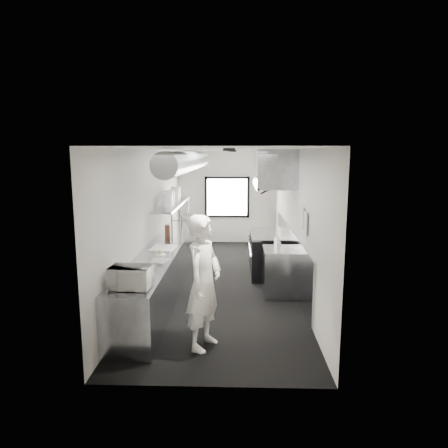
# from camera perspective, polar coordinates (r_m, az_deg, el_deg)

# --- Properties ---
(floor) EXTENTS (3.00, 8.00, 0.01)m
(floor) POSITION_cam_1_polar(r_m,az_deg,el_deg) (8.88, -0.24, -8.05)
(floor) COLOR black
(floor) RESTS_ON ground
(ceiling) EXTENTS (3.00, 8.00, 0.01)m
(ceiling) POSITION_cam_1_polar(r_m,az_deg,el_deg) (8.45, -0.25, 10.34)
(ceiling) COLOR white
(ceiling) RESTS_ON wall_back
(wall_back) EXTENTS (3.00, 0.02, 2.80)m
(wall_back) POSITION_cam_1_polar(r_m,az_deg,el_deg) (12.52, 0.43, 3.76)
(wall_back) COLOR beige
(wall_back) RESTS_ON floor
(wall_front) EXTENTS (3.00, 0.02, 2.80)m
(wall_front) POSITION_cam_1_polar(r_m,az_deg,el_deg) (4.65, -2.07, -6.76)
(wall_front) COLOR beige
(wall_front) RESTS_ON floor
(wall_left) EXTENTS (0.02, 8.00, 2.80)m
(wall_left) POSITION_cam_1_polar(r_m,az_deg,el_deg) (8.73, -10.13, 0.95)
(wall_left) COLOR beige
(wall_left) RESTS_ON floor
(wall_right) EXTENTS (0.02, 8.00, 2.80)m
(wall_right) POSITION_cam_1_polar(r_m,az_deg,el_deg) (8.63, 9.76, 0.85)
(wall_right) COLOR beige
(wall_right) RESTS_ON floor
(wall_cladding) EXTENTS (0.03, 5.50, 1.10)m
(wall_cladding) POSITION_cam_1_polar(r_m,az_deg,el_deg) (9.08, 9.22, -4.15)
(wall_cladding) COLOR gray
(wall_cladding) RESTS_ON wall_right
(hvac_duct) EXTENTS (0.40, 6.40, 0.40)m
(hvac_duct) POSITION_cam_1_polar(r_m,az_deg,el_deg) (8.90, -4.71, 8.67)
(hvac_duct) COLOR gray
(hvac_duct) RESTS_ON ceiling
(service_window) EXTENTS (1.36, 0.05, 1.25)m
(service_window) POSITION_cam_1_polar(r_m,az_deg,el_deg) (12.48, 0.42, 3.74)
(service_window) COLOR white
(service_window) RESTS_ON wall_back
(exhaust_hood) EXTENTS (0.81, 2.20, 0.88)m
(exhaust_hood) POSITION_cam_1_polar(r_m,az_deg,el_deg) (9.18, 6.83, 7.68)
(exhaust_hood) COLOR gray
(exhaust_hood) RESTS_ON ceiling
(prep_counter) EXTENTS (0.70, 6.00, 0.90)m
(prep_counter) POSITION_cam_1_polar(r_m,az_deg,el_deg) (8.39, -8.28, -6.01)
(prep_counter) COLOR gray
(prep_counter) RESTS_ON floor
(pass_shelf) EXTENTS (0.45, 3.00, 0.68)m
(pass_shelf) POSITION_cam_1_polar(r_m,az_deg,el_deg) (9.63, -7.13, 2.66)
(pass_shelf) COLOR gray
(pass_shelf) RESTS_ON prep_counter
(range) EXTENTS (0.88, 1.60, 0.94)m
(range) POSITION_cam_1_polar(r_m,az_deg,el_deg) (9.44, 6.24, -4.04)
(range) COLOR black
(range) RESTS_ON floor
(bottle_station) EXTENTS (0.65, 0.80, 0.90)m
(bottle_station) POSITION_cam_1_polar(r_m,az_deg,el_deg) (8.11, 7.77, -6.55)
(bottle_station) COLOR gray
(bottle_station) RESTS_ON floor
(far_work_table) EXTENTS (0.70, 1.20, 0.90)m
(far_work_table) POSITION_cam_1_polar(r_m,az_deg,el_deg) (11.95, -5.20, -1.18)
(far_work_table) COLOR gray
(far_work_table) RESTS_ON floor
(notice_sheet_a) EXTENTS (0.02, 0.28, 0.38)m
(notice_sheet_a) POSITION_cam_1_polar(r_m,az_deg,el_deg) (7.42, 10.83, 0.93)
(notice_sheet_a) COLOR beige
(notice_sheet_a) RESTS_ON wall_right
(notice_sheet_b) EXTENTS (0.02, 0.28, 0.38)m
(notice_sheet_b) POSITION_cam_1_polar(r_m,az_deg,el_deg) (7.09, 11.25, 0.09)
(notice_sheet_b) COLOR beige
(notice_sheet_b) RESTS_ON wall_right
(line_cook) EXTENTS (0.69, 0.81, 1.90)m
(line_cook) POSITION_cam_1_polar(r_m,az_deg,el_deg) (5.77, -2.82, -8.09)
(line_cook) COLOR white
(line_cook) RESTS_ON floor
(microwave) EXTENTS (0.53, 0.42, 0.31)m
(microwave) POSITION_cam_1_polar(r_m,az_deg,el_deg) (5.79, -12.83, -7.22)
(microwave) COLOR white
(microwave) RESTS_ON prep_counter
(deli_tub_a) EXTENTS (0.20, 0.20, 0.11)m
(deli_tub_a) POSITION_cam_1_polar(r_m,az_deg,el_deg) (6.35, -12.84, -6.59)
(deli_tub_a) COLOR beige
(deli_tub_a) RESTS_ON prep_counter
(deli_tub_b) EXTENTS (0.17, 0.17, 0.10)m
(deli_tub_b) POSITION_cam_1_polar(r_m,az_deg,el_deg) (6.65, -12.34, -5.87)
(deli_tub_b) COLOR beige
(deli_tub_b) RESTS_ON prep_counter
(newspaper) EXTENTS (0.35, 0.41, 0.01)m
(newspaper) POSITION_cam_1_polar(r_m,az_deg,el_deg) (7.15, -8.94, -5.05)
(newspaper) COLOR beige
(newspaper) RESTS_ON prep_counter
(small_plate) EXTENTS (0.24, 0.24, 0.02)m
(small_plate) POSITION_cam_1_polar(r_m,az_deg,el_deg) (7.55, -8.86, -4.22)
(small_plate) COLOR white
(small_plate) RESTS_ON prep_counter
(pastry) EXTENTS (0.08, 0.08, 0.08)m
(pastry) POSITION_cam_1_polar(r_m,az_deg,el_deg) (7.53, -8.87, -3.86)
(pastry) COLOR tan
(pastry) RESTS_ON small_plate
(cutting_board) EXTENTS (0.48, 0.60, 0.02)m
(cutting_board) POSITION_cam_1_polar(r_m,az_deg,el_deg) (8.07, -8.42, -3.28)
(cutting_board) COLOR white
(cutting_board) RESTS_ON prep_counter
(knife_block) EXTENTS (0.15, 0.24, 0.24)m
(knife_block) POSITION_cam_1_polar(r_m,az_deg,el_deg) (9.22, -7.88, -0.92)
(knife_block) COLOR brown
(knife_block) RESTS_ON prep_counter
(plate_stack_a) EXTENTS (0.31, 0.31, 0.29)m
(plate_stack_a) POSITION_cam_1_polar(r_m,az_deg,el_deg) (9.01, -7.89, 3.31)
(plate_stack_a) COLOR white
(plate_stack_a) RESTS_ON pass_shelf
(plate_stack_b) EXTENTS (0.26, 0.26, 0.33)m
(plate_stack_b) POSITION_cam_1_polar(r_m,az_deg,el_deg) (9.28, -7.64, 3.61)
(plate_stack_b) COLOR white
(plate_stack_b) RESTS_ON pass_shelf
(plate_stack_c) EXTENTS (0.28, 0.28, 0.31)m
(plate_stack_c) POSITION_cam_1_polar(r_m,az_deg,el_deg) (9.94, -6.89, 3.97)
(plate_stack_c) COLOR white
(plate_stack_c) RESTS_ON pass_shelf
(plate_stack_d) EXTENTS (0.25, 0.25, 0.34)m
(plate_stack_d) POSITION_cam_1_polar(r_m,az_deg,el_deg) (10.27, -6.68, 4.27)
(plate_stack_d) COLOR white
(plate_stack_d) RESTS_ON pass_shelf
(squeeze_bottle_a) EXTENTS (0.08, 0.08, 0.19)m
(squeeze_bottle_a) POSITION_cam_1_polar(r_m,az_deg,el_deg) (7.69, 7.43, -3.24)
(squeeze_bottle_a) COLOR white
(squeeze_bottle_a) RESTS_ON bottle_station
(squeeze_bottle_b) EXTENTS (0.07, 0.07, 0.17)m
(squeeze_bottle_b) POSITION_cam_1_polar(r_m,az_deg,el_deg) (7.82, 7.68, -3.11)
(squeeze_bottle_b) COLOR white
(squeeze_bottle_b) RESTS_ON bottle_station
(squeeze_bottle_c) EXTENTS (0.08, 0.08, 0.20)m
(squeeze_bottle_c) POSITION_cam_1_polar(r_m,az_deg,el_deg) (7.98, 7.32, -2.74)
(squeeze_bottle_c) COLOR white
(squeeze_bottle_c) RESTS_ON bottle_station
(squeeze_bottle_d) EXTENTS (0.08, 0.08, 0.18)m
(squeeze_bottle_d) POSITION_cam_1_polar(r_m,az_deg,el_deg) (8.15, 7.43, -2.56)
(squeeze_bottle_d) COLOR white
(squeeze_bottle_d) RESTS_ON bottle_station
(squeeze_bottle_e) EXTENTS (0.07, 0.07, 0.17)m
(squeeze_bottle_e) POSITION_cam_1_polar(r_m,az_deg,el_deg) (8.26, 7.17, -2.39)
(squeeze_bottle_e) COLOR white
(squeeze_bottle_e) RESTS_ON bottle_station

